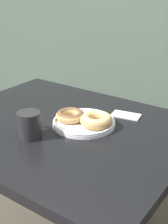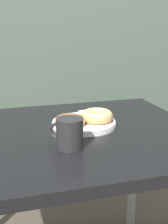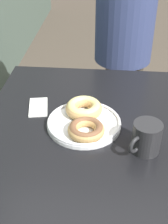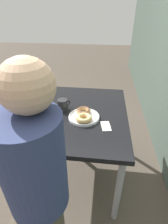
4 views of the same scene
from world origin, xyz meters
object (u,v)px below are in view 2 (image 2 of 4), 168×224
donut_plate (85,120)px  napkin (93,111)px  dining_table (67,152)px  coffee_mug (69,133)px

donut_plate → napkin: 0.21m
dining_table → coffee_mug: 0.21m
coffee_mug → dining_table: bearing=80.2°
coffee_mug → napkin: 0.45m
dining_table → napkin: size_ratio=7.79×
donut_plate → coffee_mug: 0.24m
coffee_mug → napkin: coffee_mug is taller
dining_table → coffee_mug: bearing=-99.8°
donut_plate → napkin: donut_plate is taller
coffee_mug → donut_plate: bearing=60.1°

